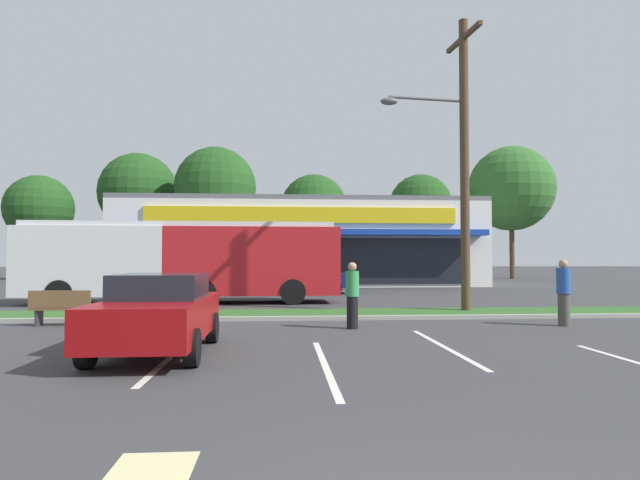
{
  "coord_description": "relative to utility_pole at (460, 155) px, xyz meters",
  "views": [
    {
      "loc": [
        -1.19,
        -2.76,
        1.79
      ],
      "look_at": [
        0.33,
        18.1,
        2.53
      ],
      "focal_mm": 29.84,
      "sensor_mm": 36.0,
      "label": 1
    }
  ],
  "objects": [
    {
      "name": "grass_median",
      "position": [
        -4.71,
        -0.28,
        -5.16
      ],
      "size": [
        56.0,
        2.2,
        0.12
      ],
      "primitive_type": "cube",
      "color": "#2D5B23",
      "rests_on": "ground_plane"
    },
    {
      "name": "curb_lip",
      "position": [
        -4.71,
        -1.5,
        -5.16
      ],
      "size": [
        56.0,
        0.24,
        0.12
      ],
      "primitive_type": "cube",
      "color": "#99968C",
      "rests_on": "ground_plane"
    },
    {
      "name": "parking_stripe_0",
      "position": [
        -7.91,
        -7.09,
        -5.22
      ],
      "size": [
        0.12,
        4.8,
        0.01
      ],
      "primitive_type": "cube",
      "color": "silver",
      "rests_on": "ground_plane"
    },
    {
      "name": "parking_stripe_1",
      "position": [
        -5.16,
        -8.05,
        -5.22
      ],
      "size": [
        0.12,
        4.8,
        0.01
      ],
      "primitive_type": "cube",
      "color": "silver",
      "rests_on": "ground_plane"
    },
    {
      "name": "parking_stripe_2",
      "position": [
        -2.58,
        -6.4,
        -5.22
      ],
      "size": [
        0.12,
        4.8,
        0.01
      ],
      "primitive_type": "cube",
      "color": "silver",
      "rests_on": "ground_plane"
    },
    {
      "name": "storefront_building",
      "position": [
        -4.59,
        22.6,
        -2.32
      ],
      "size": [
        24.15,
        15.11,
        5.8
      ],
      "color": "silver",
      "rests_on": "ground_plane"
    },
    {
      "name": "tree_far_left",
      "position": [
        -26.46,
        29.64,
        0.84
      ],
      "size": [
        5.64,
        5.64,
        8.9
      ],
      "color": "#473323",
      "rests_on": "ground_plane"
    },
    {
      "name": "tree_left",
      "position": [
        -18.8,
        31.81,
        2.57
      ],
      "size": [
        7.03,
        7.03,
        11.33
      ],
      "color": "#473323",
      "rests_on": "ground_plane"
    },
    {
      "name": "tree_mid_left",
      "position": [
        -11.5,
        28.5,
        2.62
      ],
      "size": [
        6.89,
        6.89,
        11.3
      ],
      "color": "#473323",
      "rests_on": "ground_plane"
    },
    {
      "name": "tree_mid",
      "position": [
        -2.91,
        31.52,
        1.26
      ],
      "size": [
        6.11,
        6.11,
        9.55
      ],
      "color": "#473323",
      "rests_on": "ground_plane"
    },
    {
      "name": "tree_mid_right",
      "position": [
        6.66,
        29.98,
        1.33
      ],
      "size": [
        5.69,
        5.69,
        9.42
      ],
      "color": "#473323",
      "rests_on": "ground_plane"
    },
    {
      "name": "tree_right",
      "position": [
        15.0,
        29.72,
        2.95
      ],
      "size": [
        7.69,
        7.69,
        12.04
      ],
      "color": "#473323",
      "rests_on": "ground_plane"
    },
    {
      "name": "utility_pole",
      "position": [
        0.0,
        0.0,
        0.0
      ],
      "size": [
        3.07,
        2.4,
        9.76
      ],
      "color": "#4C3826",
      "rests_on": "ground_plane"
    },
    {
      "name": "city_bus",
      "position": [
        -9.84,
        4.83,
        -3.46
      ],
      "size": [
        12.59,
        2.9,
        3.25
      ],
      "rotation": [
        0.0,
        0.0,
        3.16
      ],
      "color": "#AD191E",
      "rests_on": "ground_plane"
    },
    {
      "name": "bus_stop_bench",
      "position": [
        -11.77,
        -2.29,
        -4.72
      ],
      "size": [
        1.6,
        0.45,
        0.95
      ],
      "rotation": [
        0.0,
        0.0,
        3.14
      ],
      "color": "brown",
      "rests_on": "ground_plane"
    },
    {
      "name": "car_0",
      "position": [
        -15.08,
        10.55,
        -4.46
      ],
      "size": [
        4.11,
        2.01,
        1.46
      ],
      "color": "#9E998C",
      "rests_on": "ground_plane"
    },
    {
      "name": "car_1",
      "position": [
        -8.22,
        -6.73,
        -4.45
      ],
      "size": [
        1.92,
        4.15,
        1.5
      ],
      "rotation": [
        0.0,
        0.0,
        -1.57
      ],
      "color": "maroon",
      "rests_on": "ground_plane"
    },
    {
      "name": "car_2",
      "position": [
        -4.67,
        10.45,
        -4.45
      ],
      "size": [
        4.73,
        1.86,
        1.48
      ],
      "color": "navy",
      "rests_on": "ground_plane"
    },
    {
      "name": "pedestrian_near_bench",
      "position": [
        1.65,
        -3.3,
        -4.33
      ],
      "size": [
        0.36,
        0.36,
        1.78
      ],
      "rotation": [
        0.0,
        0.0,
        4.32
      ],
      "color": "#47423D",
      "rests_on": "ground_plane"
    },
    {
      "name": "pedestrian_by_pole",
      "position": [
        -4.07,
        -3.44,
        -4.37
      ],
      "size": [
        0.34,
        0.34,
        1.7
      ],
      "rotation": [
        0.0,
        0.0,
        4.14
      ],
      "color": "black",
      "rests_on": "ground_plane"
    }
  ]
}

